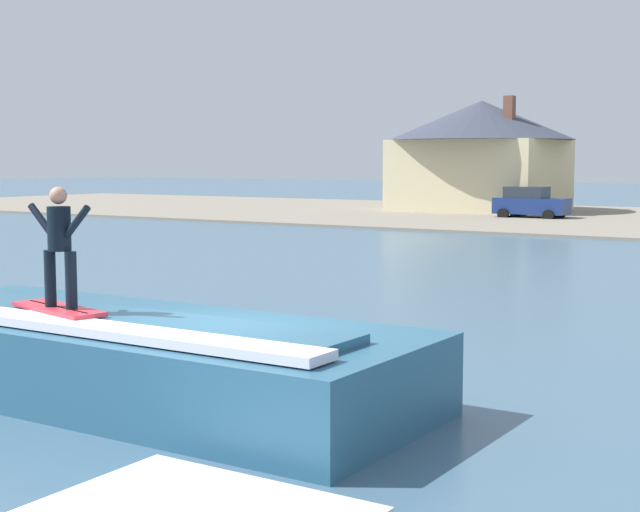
% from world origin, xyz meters
% --- Properties ---
extents(ground_plane, '(260.00, 260.00, 0.00)m').
position_xyz_m(ground_plane, '(0.00, 0.00, 0.00)').
color(ground_plane, '#416178').
extents(wave_crest, '(8.73, 3.29, 1.24)m').
position_xyz_m(wave_crest, '(-1.53, -0.28, 0.59)').
color(wave_crest, '#2C5D7A').
rests_on(wave_crest, ground_plane).
extents(surfboard, '(1.87, 0.92, 0.06)m').
position_xyz_m(surfboard, '(-2.31, -0.84, 1.27)').
color(surfboard, '#D8333F').
rests_on(surfboard, wave_crest).
extents(surfer, '(1.18, 0.32, 1.67)m').
position_xyz_m(surfer, '(-2.19, -0.89, 2.24)').
color(surfer, black).
rests_on(surfer, surfboard).
extents(car_near_shore, '(4.05, 2.16, 1.86)m').
position_xyz_m(car_near_shore, '(-10.91, 41.54, 0.95)').
color(car_near_shore, navy).
rests_on(car_near_shore, ground_plane).
extents(house_with_chimney, '(11.88, 11.88, 7.28)m').
position_xyz_m(house_with_chimney, '(-16.29, 46.98, 4.04)').
color(house_with_chimney, beige).
rests_on(house_with_chimney, ground_plane).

